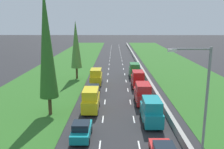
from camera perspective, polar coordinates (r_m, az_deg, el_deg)
ground_plane at (r=59.24m, az=0.96°, el=1.92°), size 300.00×300.00×0.00m
grass_verge_left at (r=60.47m, az=-11.12°, el=1.92°), size 14.00×140.00×0.04m
grass_verge_right at (r=61.07m, az=14.56°, el=1.86°), size 14.00×140.00×0.04m
median_barrier at (r=59.49m, az=6.47°, el=2.30°), size 0.44×120.00×0.85m
lane_markings at (r=59.24m, az=0.96°, el=1.93°), size 3.64×116.00×0.01m
teal_hatchback_left_lane at (r=23.11m, az=-7.30°, el=-13.08°), size 1.74×3.90×1.72m
teal_van_right_lane at (r=26.26m, az=9.36°, el=-8.62°), size 1.96×4.90×2.82m
yellow_van_left_lane at (r=29.61m, az=-5.07°, el=-6.05°), size 1.96×4.90×2.82m
red_van_right_lane at (r=32.28m, az=7.34°, el=-4.54°), size 1.96×4.90×2.82m
red_van_right_lane_fifth at (r=40.16m, az=6.18°, el=-1.14°), size 1.96×4.90×2.82m
black_sedan_left_lane at (r=35.86m, az=-4.41°, el=-3.73°), size 1.82×4.50×1.64m
green_van_right_lane_sixth at (r=47.69m, az=5.36°, el=1.02°), size 1.96×4.90×2.82m
yellow_van_left_lane_sixth at (r=41.84m, az=-3.82°, el=-0.55°), size 1.96×4.90×2.82m
poplar_tree_second at (r=27.79m, az=-15.39°, el=7.20°), size 2.17×2.17×14.77m
poplar_tree_third at (r=45.83m, az=-8.60°, el=7.08°), size 2.08×2.08×11.15m
street_light_mast at (r=19.19m, az=20.72°, el=-5.09°), size 3.20×0.28×9.00m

